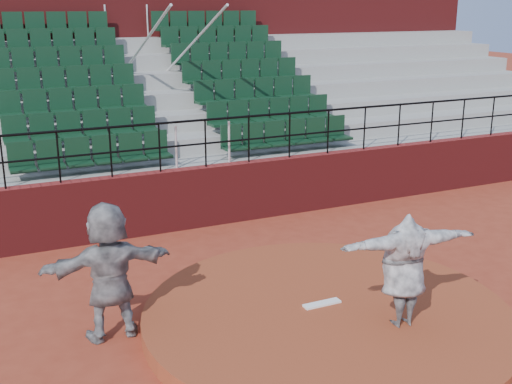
{
  "coord_description": "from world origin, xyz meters",
  "views": [
    {
      "loc": [
        -4.65,
        -7.41,
        4.62
      ],
      "look_at": [
        0.0,
        2.5,
        1.4
      ],
      "focal_mm": 45.0,
      "sensor_mm": 36.0,
      "label": 1
    }
  ],
  "objects": [
    {
      "name": "wall_railing",
      "position": [
        0.0,
        5.0,
        2.03
      ],
      "size": [
        24.04,
        0.05,
        1.03
      ],
      "color": "black",
      "rests_on": "boundary_wall"
    },
    {
      "name": "pitching_rubber",
      "position": [
        0.0,
        0.15,
        0.27
      ],
      "size": [
        0.6,
        0.15,
        0.03
      ],
      "primitive_type": "cube",
      "color": "white",
      "rests_on": "pitchers_mound"
    },
    {
      "name": "seating_deck",
      "position": [
        0.0,
        8.65,
        1.44
      ],
      "size": [
        24.0,
        5.97,
        4.63
      ],
      "color": "gray",
      "rests_on": "ground"
    },
    {
      "name": "pitcher",
      "position": [
        0.7,
        -0.84,
        1.07
      ],
      "size": [
        2.08,
        0.82,
        1.65
      ],
      "primitive_type": "imported",
      "rotation": [
        0.0,
        0.0,
        3.01
      ],
      "color": "black",
      "rests_on": "pitchers_mound"
    },
    {
      "name": "ground",
      "position": [
        0.0,
        0.0,
        0.0
      ],
      "size": [
        90.0,
        90.0,
        0.0
      ],
      "primitive_type": "plane",
      "color": "maroon",
      "rests_on": "ground"
    },
    {
      "name": "boundary_wall",
      "position": [
        0.0,
        5.0,
        0.65
      ],
      "size": [
        24.0,
        0.3,
        1.3
      ],
      "primitive_type": "cube",
      "color": "maroon",
      "rests_on": "ground"
    },
    {
      "name": "press_box_facade",
      "position": [
        0.0,
        12.6,
        3.55
      ],
      "size": [
        24.0,
        3.0,
        7.1
      ],
      "primitive_type": "cube",
      "color": "maroon",
      "rests_on": "ground"
    },
    {
      "name": "fielder",
      "position": [
        -2.98,
        1.01,
        1.01
      ],
      "size": [
        1.88,
        0.61,
        2.02
      ],
      "primitive_type": "imported",
      "rotation": [
        0.0,
        0.0,
        3.14
      ],
      "color": "black",
      "rests_on": "ground"
    },
    {
      "name": "pitchers_mound",
      "position": [
        0.0,
        0.0,
        0.12
      ],
      "size": [
        5.5,
        5.5,
        0.25
      ],
      "primitive_type": "cylinder",
      "color": "brown",
      "rests_on": "ground"
    }
  ]
}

